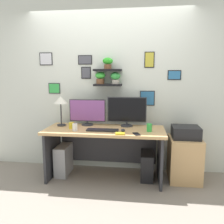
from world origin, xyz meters
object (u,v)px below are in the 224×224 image
(monitor_right, at_px, (127,111))
(pen_cup, at_px, (75,127))
(water_cup, at_px, (149,128))
(monitor_left, at_px, (87,112))
(computer_tower_left, at_px, (64,160))
(computer_mouse, at_px, (123,130))
(keyboard, at_px, (102,130))
(cell_phone, at_px, (137,134))
(desk_lamp, at_px, (61,102))
(computer_tower_right, at_px, (147,165))
(coffee_mug, at_px, (72,125))
(printer, at_px, (186,132))
(scissors_tray, at_px, (120,133))
(desk, at_px, (105,142))
(drawer_cabinet, at_px, (184,159))

(monitor_right, height_order, pen_cup, monitor_right)
(water_cup, bearing_deg, monitor_left, 162.50)
(water_cup, bearing_deg, pen_cup, -174.87)
(monitor_right, height_order, computer_tower_left, monitor_right)
(monitor_right, bearing_deg, computer_mouse, -95.31)
(keyboard, relative_size, cell_phone, 3.14)
(monitor_left, distance_m, computer_tower_left, 0.83)
(computer_mouse, distance_m, desk_lamp, 1.04)
(cell_phone, bearing_deg, computer_tower_right, 46.54)
(coffee_mug, bearing_deg, computer_mouse, -5.55)
(keyboard, relative_size, printer, 1.16)
(monitor_right, relative_size, coffee_mug, 6.48)
(keyboard, xyz_separation_m, computer_tower_right, (0.63, 0.20, -0.57))
(monitor_right, relative_size, computer_tower_right, 1.46)
(pen_cup, height_order, scissors_tray, pen_cup)
(monitor_right, bearing_deg, desk_lamp, -174.22)
(monitor_left, xyz_separation_m, monitor_right, (0.60, 0.00, 0.03))
(desk_lamp, bearing_deg, scissors_tray, -23.00)
(coffee_mug, distance_m, printer, 1.64)
(keyboard, bearing_deg, computer_tower_right, 17.68)
(monitor_left, relative_size, computer_tower_right, 1.40)
(coffee_mug, bearing_deg, keyboard, -10.00)
(keyboard, relative_size, scissors_tray, 3.67)
(monitor_left, xyz_separation_m, keyboard, (0.29, -0.33, -0.20))
(water_cup, height_order, computer_tower_right, water_cup)
(cell_phone, height_order, computer_tower_right, cell_phone)
(cell_phone, distance_m, computer_tower_right, 0.67)
(desk, distance_m, desk_lamp, 0.89)
(desk, relative_size, computer_tower_left, 3.79)
(printer, height_order, computer_tower_right, printer)
(computer_tower_right, bearing_deg, keyboard, -162.32)
(desk_lamp, distance_m, water_cup, 1.37)
(coffee_mug, bearing_deg, cell_phone, -12.89)
(monitor_right, xyz_separation_m, water_cup, (0.33, -0.29, -0.18))
(cell_phone, height_order, drawer_cabinet, cell_phone)
(computer_mouse, xyz_separation_m, pen_cup, (-0.66, -0.06, 0.04))
(monitor_left, xyz_separation_m, water_cup, (0.93, -0.29, -0.15))
(drawer_cabinet, xyz_separation_m, computer_tower_right, (-0.54, -0.03, -0.12))
(computer_tower_left, bearing_deg, monitor_right, 9.03)
(desk, bearing_deg, water_cup, -11.90)
(monitor_left, xyz_separation_m, coffee_mug, (-0.18, -0.25, -0.16))
(desk, distance_m, computer_mouse, 0.39)
(coffee_mug, height_order, scissors_tray, coffee_mug)
(drawer_cabinet, xyz_separation_m, printer, (0.00, -0.00, 0.40))
(monitor_right, distance_m, coffee_mug, 0.84)
(computer_mouse, bearing_deg, monitor_left, 150.50)
(coffee_mug, distance_m, computer_tower_right, 1.25)
(pen_cup, bearing_deg, computer_tower_left, 138.36)
(monitor_left, distance_m, drawer_cabinet, 1.59)
(desk_lamp, height_order, coffee_mug, desk_lamp)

